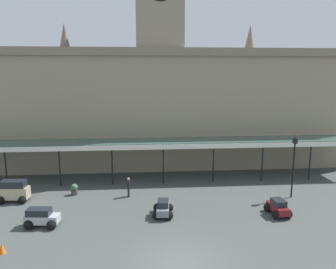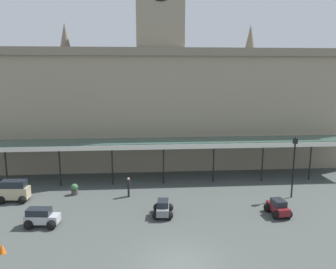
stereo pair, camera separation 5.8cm
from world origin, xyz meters
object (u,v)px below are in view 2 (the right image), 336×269
(car_maroon_sedan, at_px, (278,208))
(traffic_cone, at_px, (2,248))
(car_silver_estate, at_px, (42,218))
(pedestrian_near_entrance, at_px, (129,186))
(car_beige_van, at_px, (14,192))
(car_grey_sedan, at_px, (163,209))
(planter_by_canopy, at_px, (75,189))
(victorian_lamppost, at_px, (294,160))

(car_maroon_sedan, relative_size, traffic_cone, 3.48)
(car_silver_estate, height_order, pedestrian_near_entrance, pedestrian_near_entrance)
(car_beige_van, relative_size, car_grey_sedan, 1.16)
(car_maroon_sedan, xyz_separation_m, planter_by_canopy, (-15.72, 5.30, -0.01))
(car_maroon_sedan, distance_m, victorian_lamppost, 4.96)
(car_beige_van, relative_size, car_silver_estate, 1.06)
(car_maroon_sedan, xyz_separation_m, car_grey_sedan, (-8.42, 0.54, 0.00))
(pedestrian_near_entrance, relative_size, planter_by_canopy, 1.74)
(car_maroon_sedan, height_order, planter_by_canopy, car_maroon_sedan)
(car_maroon_sedan, relative_size, planter_by_canopy, 2.22)
(car_beige_van, bearing_deg, planter_by_canopy, 14.47)
(car_grey_sedan, distance_m, victorian_lamppost, 11.63)
(car_maroon_sedan, height_order, car_silver_estate, car_silver_estate)
(victorian_lamppost, bearing_deg, pedestrian_near_entrance, 174.89)
(planter_by_canopy, bearing_deg, pedestrian_near_entrance, -9.75)
(pedestrian_near_entrance, bearing_deg, planter_by_canopy, 170.25)
(car_maroon_sedan, distance_m, pedestrian_near_entrance, 11.97)
(car_silver_estate, xyz_separation_m, traffic_cone, (-1.28, -3.35, -0.26))
(car_maroon_sedan, relative_size, pedestrian_near_entrance, 1.27)
(traffic_cone, bearing_deg, planter_by_canopy, 75.94)
(car_grey_sedan, bearing_deg, traffic_cone, -155.33)
(car_beige_van, height_order, car_grey_sedan, car_beige_van)
(car_maroon_sedan, height_order, pedestrian_near_entrance, pedestrian_near_entrance)
(car_grey_sedan, bearing_deg, victorian_lamppost, 14.06)
(car_maroon_sedan, height_order, victorian_lamppost, victorian_lamppost)
(car_grey_sedan, height_order, planter_by_canopy, car_grey_sedan)
(car_beige_van, xyz_separation_m, car_maroon_sedan, (20.29, -4.12, -0.30))
(car_grey_sedan, bearing_deg, car_silver_estate, -172.72)
(car_silver_estate, distance_m, traffic_cone, 3.59)
(car_grey_sedan, bearing_deg, car_maroon_sedan, -3.66)
(pedestrian_near_entrance, xyz_separation_m, traffic_cone, (-6.94, -8.37, -0.60))
(planter_by_canopy, bearing_deg, traffic_cone, -104.06)
(traffic_cone, height_order, planter_by_canopy, planter_by_canopy)
(car_grey_sedan, distance_m, pedestrian_near_entrance, 4.79)
(victorian_lamppost, distance_m, planter_by_canopy, 18.58)
(pedestrian_near_entrance, height_order, victorian_lamppost, victorian_lamppost)
(victorian_lamppost, bearing_deg, car_grey_sedan, -165.94)
(car_silver_estate, relative_size, car_grey_sedan, 1.10)
(car_silver_estate, relative_size, traffic_cone, 3.80)
(planter_by_canopy, bearing_deg, car_silver_estate, -99.92)
(car_maroon_sedan, distance_m, car_silver_estate, 16.75)
(pedestrian_near_entrance, bearing_deg, victorian_lamppost, -5.11)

